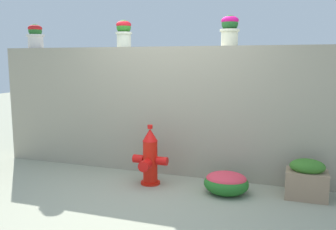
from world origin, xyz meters
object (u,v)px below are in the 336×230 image
(potted_plant_2, at_px, (230,28))
(potted_plant_0, at_px, (35,35))
(potted_plant_1, at_px, (124,32))
(planter_box, at_px, (307,179))
(fire_hydrant, at_px, (150,158))
(flower_bush_left, at_px, (226,182))

(potted_plant_2, bearing_deg, potted_plant_0, -179.82)
(potted_plant_1, height_order, planter_box, potted_plant_1)
(fire_hydrant, xyz_separation_m, planter_box, (1.95, 0.15, -0.12))
(potted_plant_0, relative_size, potted_plant_2, 0.95)
(potted_plant_2, xyz_separation_m, fire_hydrant, (-0.90, -0.69, -1.71))
(potted_plant_0, height_order, flower_bush_left, potted_plant_0)
(potted_plant_1, relative_size, planter_box, 0.83)
(potted_plant_1, distance_m, planter_box, 3.25)
(potted_plant_1, bearing_deg, potted_plant_0, -179.77)
(flower_bush_left, distance_m, planter_box, 0.95)
(fire_hydrant, distance_m, flower_bush_left, 1.04)
(planter_box, bearing_deg, potted_plant_2, 153.08)
(potted_plant_2, relative_size, planter_box, 0.86)
(potted_plant_0, xyz_separation_m, planter_box, (4.22, -0.53, -1.81))
(potted_plant_0, xyz_separation_m, potted_plant_2, (3.16, 0.01, 0.02))
(fire_hydrant, relative_size, flower_bush_left, 1.44)
(flower_bush_left, bearing_deg, fire_hydrant, 178.88)
(potted_plant_0, xyz_separation_m, fire_hydrant, (2.27, -0.68, -1.69))
(potted_plant_2, xyz_separation_m, flower_bush_left, (0.13, -0.71, -1.91))
(potted_plant_1, xyz_separation_m, planter_box, (2.63, -0.53, -1.83))
(potted_plant_0, relative_size, potted_plant_1, 0.97)
(potted_plant_0, xyz_separation_m, potted_plant_1, (1.59, 0.01, 0.02))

